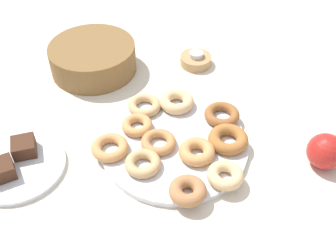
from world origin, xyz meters
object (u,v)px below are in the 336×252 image
at_px(donut_plate, 174,145).
at_px(basket, 93,58).
at_px(donut_9, 145,106).
at_px(tealight, 196,54).
at_px(donut_4, 222,115).
at_px(donut_2, 143,163).
at_px(donut_7, 188,191).
at_px(donut_6, 225,175).
at_px(cake_plate, 18,166).
at_px(apple, 325,151).
at_px(donut_3, 177,102).
at_px(brownie_near, 2,170).
at_px(donut_8, 228,139).
at_px(donut_10, 158,142).
at_px(donut_5, 110,148).
at_px(brownie_far, 24,147).
at_px(donut_0, 197,152).
at_px(candle_holder, 196,60).
at_px(donut_1, 137,125).

distance_m(donut_plate, basket, 0.40).
relative_size(donut_9, tealight, 2.04).
bearing_deg(donut_4, tealight, 72.21).
relative_size(donut_2, donut_7, 1.02).
height_order(donut_6, cake_plate, donut_6).
bearing_deg(apple, donut_6, 165.10).
bearing_deg(donut_2, donut_3, 40.04).
height_order(donut_plate, donut_3, donut_3).
bearing_deg(donut_9, brownie_near, -173.80).
bearing_deg(donut_8, donut_10, 153.06).
distance_m(donut_4, donut_5, 0.30).
relative_size(donut_plate, brownie_far, 6.45).
height_order(donut_plate, donut_4, donut_4).
xyz_separation_m(donut_0, basket, (-0.07, 0.46, 0.01)).
relative_size(tealight, basket, 0.17).
distance_m(cake_plate, basket, 0.41).
relative_size(brownie_near, candle_holder, 0.59).
height_order(donut_1, brownie_near, brownie_near).
distance_m(donut_1, candle_holder, 0.34).
distance_m(donut_0, donut_10, 0.10).
relative_size(donut_1, donut_9, 0.89).
distance_m(donut_1, donut_10, 0.08).
bearing_deg(basket, donut_7, -90.34).
xyz_separation_m(donut_7, apple, (0.33, -0.07, 0.01)).
relative_size(donut_plate, donut_3, 3.93).
distance_m(donut_2, candle_holder, 0.45).
bearing_deg(brownie_near, donut_10, -15.23).
relative_size(donut_3, brownie_near, 1.64).
xyz_separation_m(donut_4, tealight, (0.08, 0.25, 0.01)).
bearing_deg(basket, brownie_near, -138.97).
height_order(donut_1, candle_holder, donut_1).
bearing_deg(donut_8, donut_plate, 149.36).
bearing_deg(donut_8, donut_7, -153.11).
bearing_deg(donut_1, cake_plate, 173.53).
distance_m(donut_plate, brownie_far, 0.35).
xyz_separation_m(donut_6, donut_8, (0.07, 0.09, 0.00)).
relative_size(donut_0, tealight, 2.00).
height_order(donut_1, donut_10, same).
bearing_deg(donut_6, donut_5, 132.72).
distance_m(donut_1, donut_2, 0.13).
bearing_deg(donut_10, brownie_near, 164.77).
xyz_separation_m(donut_3, candle_holder, (0.16, 0.15, -0.02)).
bearing_deg(donut_4, brownie_far, 164.29).
relative_size(donut_1, donut_3, 0.85).
height_order(donut_plate, candle_holder, candle_holder).
bearing_deg(donut_9, donut_5, -145.77).
distance_m(brownie_near, tealight, 0.63).
height_order(donut_7, brownie_far, brownie_far).
distance_m(donut_2, cake_plate, 0.29).
relative_size(donut_8, donut_10, 1.14).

